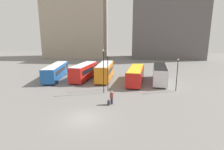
# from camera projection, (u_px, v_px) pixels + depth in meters

# --- Properties ---
(ground_plane) EXTENTS (160.00, 160.00, 0.00)m
(ground_plane) POSITION_uv_depth(u_px,v_px,m) (84.00, 118.00, 18.70)
(ground_plane) COLOR slate
(building_block_left) EXTENTS (25.11, 12.44, 24.20)m
(building_block_left) POSITION_uv_depth(u_px,v_px,m) (76.00, 28.00, 72.78)
(building_block_left) COLOR tan
(building_block_left) RESTS_ON ground_plane
(building_block_right) EXTENTS (27.03, 14.38, 35.72)m
(building_block_right) POSITION_uv_depth(u_px,v_px,m) (168.00, 12.00, 67.81)
(building_block_right) COLOR #5B5656
(building_block_right) RESTS_ON ground_plane
(bus_0) EXTENTS (4.06, 11.65, 2.90)m
(bus_0) POSITION_uv_depth(u_px,v_px,m) (56.00, 71.00, 36.15)
(bus_0) COLOR #1E56A3
(bus_0) RESTS_ON ground_plane
(bus_1) EXTENTS (3.68, 9.58, 3.16)m
(bus_1) POSITION_uv_depth(u_px,v_px,m) (84.00, 71.00, 35.33)
(bus_1) COLOR red
(bus_1) RESTS_ON ground_plane
(bus_2) EXTENTS (2.56, 9.48, 3.31)m
(bus_2) POSITION_uv_depth(u_px,v_px,m) (105.00, 71.00, 35.16)
(bus_2) COLOR orange
(bus_2) RESTS_ON ground_plane
(bus_3) EXTENTS (3.79, 10.79, 2.82)m
(bus_3) POSITION_uv_depth(u_px,v_px,m) (136.00, 74.00, 33.19)
(bus_3) COLOR red
(bus_3) RESTS_ON ground_plane
(bus_4) EXTENTS (3.67, 9.91, 3.17)m
(bus_4) POSITION_uv_depth(u_px,v_px,m) (160.00, 73.00, 33.29)
(bus_4) COLOR silver
(bus_4) RESTS_ON ground_plane
(traveler) EXTENTS (0.56, 0.56, 1.79)m
(traveler) POSITION_uv_depth(u_px,v_px,m) (112.00, 96.00, 22.40)
(traveler) COLOR #382D4C
(traveler) RESTS_ON ground_plane
(suitcase) EXTENTS (0.29, 0.44, 0.80)m
(suitcase) POSITION_uv_depth(u_px,v_px,m) (109.00, 103.00, 22.24)
(suitcase) COLOR black
(suitcase) RESTS_ON ground_plane
(lamp_post_0) EXTENTS (0.28, 0.28, 6.69)m
(lamp_post_0) POSITION_uv_depth(u_px,v_px,m) (104.00, 68.00, 26.39)
(lamp_post_0) COLOR black
(lamp_post_0) RESTS_ON ground_plane
(lamp_post_1) EXTENTS (0.28, 0.28, 5.81)m
(lamp_post_1) POSITION_uv_depth(u_px,v_px,m) (108.00, 69.00, 28.00)
(lamp_post_1) COLOR black
(lamp_post_1) RESTS_ON ground_plane
(lamp_post_2) EXTENTS (0.28, 0.28, 5.22)m
(lamp_post_2) POSITION_uv_depth(u_px,v_px,m) (177.00, 72.00, 27.41)
(lamp_post_2) COLOR black
(lamp_post_2) RESTS_ON ground_plane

